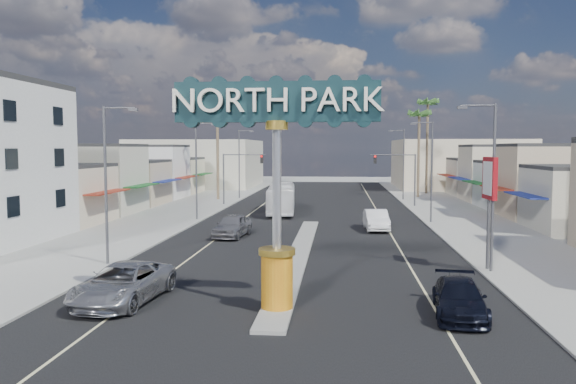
% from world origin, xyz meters
% --- Properties ---
extents(ground, '(160.00, 160.00, 0.00)m').
position_xyz_m(ground, '(0.00, 30.00, 0.00)').
color(ground, gray).
rests_on(ground, ground).
extents(road, '(20.00, 120.00, 0.01)m').
position_xyz_m(road, '(0.00, 30.00, 0.01)').
color(road, black).
rests_on(road, ground).
extents(median_island, '(1.30, 30.00, 0.16)m').
position_xyz_m(median_island, '(0.00, 14.00, 0.08)').
color(median_island, gray).
rests_on(median_island, ground).
extents(sidewalk_left, '(8.00, 120.00, 0.12)m').
position_xyz_m(sidewalk_left, '(-14.00, 30.00, 0.06)').
color(sidewalk_left, gray).
rests_on(sidewalk_left, ground).
extents(sidewalk_right, '(8.00, 120.00, 0.12)m').
position_xyz_m(sidewalk_right, '(14.00, 30.00, 0.06)').
color(sidewalk_right, gray).
rests_on(sidewalk_right, ground).
extents(storefront_row_left, '(12.00, 42.00, 6.00)m').
position_xyz_m(storefront_row_left, '(-24.00, 43.00, 3.00)').
color(storefront_row_left, beige).
rests_on(storefront_row_left, ground).
extents(storefront_row_right, '(12.00, 42.00, 6.00)m').
position_xyz_m(storefront_row_right, '(24.00, 43.00, 3.00)').
color(storefront_row_right, '#B7B29E').
rests_on(storefront_row_right, ground).
extents(backdrop_far_left, '(20.00, 20.00, 8.00)m').
position_xyz_m(backdrop_far_left, '(-22.00, 75.00, 4.00)').
color(backdrop_far_left, '#B7B29E').
rests_on(backdrop_far_left, ground).
extents(backdrop_far_right, '(20.00, 20.00, 8.00)m').
position_xyz_m(backdrop_far_right, '(22.00, 75.00, 4.00)').
color(backdrop_far_right, beige).
rests_on(backdrop_far_right, ground).
extents(gateway_sign, '(8.20, 1.50, 9.15)m').
position_xyz_m(gateway_sign, '(0.00, 1.98, 5.93)').
color(gateway_sign, orange).
rests_on(gateway_sign, median_island).
extents(traffic_signal_left, '(5.09, 0.45, 6.00)m').
position_xyz_m(traffic_signal_left, '(-9.18, 43.99, 4.27)').
color(traffic_signal_left, '#47474C').
rests_on(traffic_signal_left, ground).
extents(traffic_signal_right, '(5.09, 0.45, 6.00)m').
position_xyz_m(traffic_signal_right, '(9.18, 43.99, 4.27)').
color(traffic_signal_right, '#47474C').
rests_on(traffic_signal_right, ground).
extents(streetlight_l_near, '(2.03, 0.22, 9.00)m').
position_xyz_m(streetlight_l_near, '(-10.43, 10.00, 5.07)').
color(streetlight_l_near, '#47474C').
rests_on(streetlight_l_near, ground).
extents(streetlight_l_mid, '(2.03, 0.22, 9.00)m').
position_xyz_m(streetlight_l_mid, '(-10.43, 30.00, 5.07)').
color(streetlight_l_mid, '#47474C').
rests_on(streetlight_l_mid, ground).
extents(streetlight_l_far, '(2.03, 0.22, 9.00)m').
position_xyz_m(streetlight_l_far, '(-10.43, 52.00, 5.07)').
color(streetlight_l_far, '#47474C').
rests_on(streetlight_l_far, ground).
extents(streetlight_r_near, '(2.03, 0.22, 9.00)m').
position_xyz_m(streetlight_r_near, '(10.43, 10.00, 5.07)').
color(streetlight_r_near, '#47474C').
rests_on(streetlight_r_near, ground).
extents(streetlight_r_mid, '(2.03, 0.22, 9.00)m').
position_xyz_m(streetlight_r_mid, '(10.43, 30.00, 5.07)').
color(streetlight_r_mid, '#47474C').
rests_on(streetlight_r_mid, ground).
extents(streetlight_r_far, '(2.03, 0.22, 9.00)m').
position_xyz_m(streetlight_r_far, '(10.43, 52.00, 5.07)').
color(streetlight_r_far, '#47474C').
rests_on(streetlight_r_far, ground).
extents(palm_left_far, '(2.60, 2.60, 13.10)m').
position_xyz_m(palm_left_far, '(-13.00, 50.00, 11.50)').
color(palm_left_far, brown).
rests_on(palm_left_far, ground).
extents(palm_right_mid, '(2.60, 2.60, 12.10)m').
position_xyz_m(palm_right_mid, '(13.00, 56.00, 10.60)').
color(palm_right_mid, brown).
rests_on(palm_right_mid, ground).
extents(palm_right_far, '(2.60, 2.60, 14.10)m').
position_xyz_m(palm_right_far, '(15.00, 62.00, 12.39)').
color(palm_right_far, brown).
rests_on(palm_right_far, ground).
extents(suv_left, '(3.34, 6.24, 1.67)m').
position_xyz_m(suv_left, '(-6.78, 2.69, 0.83)').
color(suv_left, '#A4A5A9').
rests_on(suv_left, ground).
extents(suv_right, '(2.47, 5.01, 1.40)m').
position_xyz_m(suv_right, '(7.31, 2.08, 0.70)').
color(suv_right, black).
rests_on(suv_right, ground).
extents(car_parked_left, '(2.57, 5.25, 1.73)m').
position_xyz_m(car_parked_left, '(-5.50, 20.85, 0.86)').
color(car_parked_left, slate).
rests_on(car_parked_left, ground).
extents(car_parked_right, '(2.00, 5.13, 1.66)m').
position_xyz_m(car_parked_right, '(5.50, 25.38, 0.83)').
color(car_parked_right, white).
rests_on(car_parked_right, ground).
extents(city_bus, '(3.33, 11.06, 3.04)m').
position_xyz_m(city_bus, '(-3.42, 36.43, 1.52)').
color(city_bus, white).
rests_on(city_bus, ground).
extents(bank_pylon_sign, '(0.34, 1.91, 6.08)m').
position_xyz_m(bank_pylon_sign, '(10.56, 10.59, 4.71)').
color(bank_pylon_sign, '#47474C').
rests_on(bank_pylon_sign, sidewalk_right).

